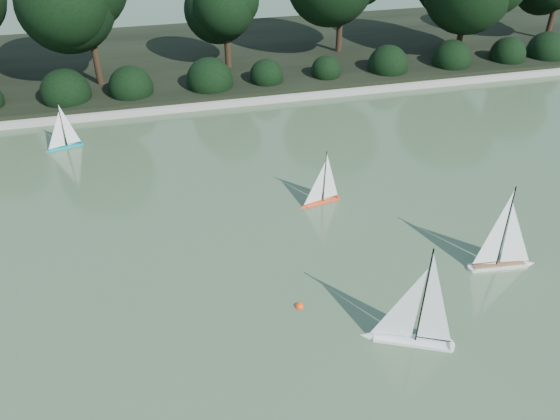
% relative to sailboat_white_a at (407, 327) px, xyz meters
% --- Properties ---
extents(ground, '(80.00, 80.00, 0.00)m').
position_rel_sailboat_white_a_xyz_m(ground, '(-1.69, 0.60, -0.31)').
color(ground, '#34462A').
rests_on(ground, ground).
extents(pond_coping, '(40.00, 0.35, 0.18)m').
position_rel_sailboat_white_a_xyz_m(pond_coping, '(-1.69, 9.60, -0.22)').
color(pond_coping, gray).
rests_on(pond_coping, ground).
extents(far_bank, '(40.00, 8.00, 0.30)m').
position_rel_sailboat_white_a_xyz_m(far_bank, '(-1.69, 13.60, -0.16)').
color(far_bank, black).
rests_on(far_bank, ground).
extents(shrub_hedge, '(29.10, 1.10, 1.10)m').
position_rel_sailboat_white_a_xyz_m(shrub_hedge, '(-1.69, 10.50, 0.14)').
color(shrub_hedge, black).
rests_on(shrub_hedge, ground).
extents(sailboat_white_a, '(1.37, 0.77, 1.95)m').
position_rel_sailboat_white_a_xyz_m(sailboat_white_a, '(0.00, 0.00, 0.00)').
color(sailboat_white_a, silver).
rests_on(sailboat_white_a, ground).
extents(sailboat_white_b, '(1.30, 0.33, 1.77)m').
position_rel_sailboat_white_a_xyz_m(sailboat_white_b, '(2.50, 1.22, -0.03)').
color(sailboat_white_b, beige).
rests_on(sailboat_white_b, ground).
extents(sailboat_orange, '(0.97, 0.32, 1.32)m').
position_rel_sailboat_white_a_xyz_m(sailboat_orange, '(-0.12, 4.00, -0.10)').
color(sailboat_orange, '#ED431B').
rests_on(sailboat_orange, ground).
extents(sailboat_teal, '(0.94, 0.38, 1.29)m').
position_rel_sailboat_white_a_xyz_m(sailboat_teal, '(-5.58, 7.95, -0.10)').
color(sailboat_teal, '#088E92').
rests_on(sailboat_teal, ground).
extents(race_buoy, '(0.15, 0.15, 0.15)m').
position_rel_sailboat_white_a_xyz_m(race_buoy, '(-1.36, 1.11, -0.31)').
color(race_buoy, '#FC3C0D').
rests_on(race_buoy, ground).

